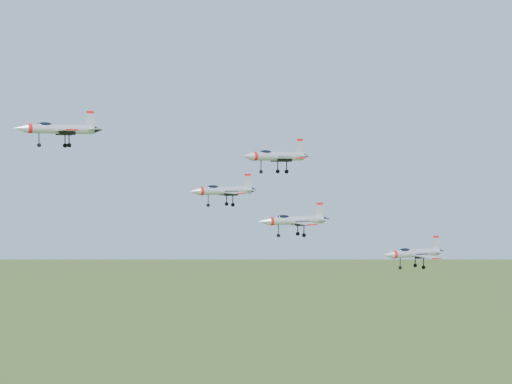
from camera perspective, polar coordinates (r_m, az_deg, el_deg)
jet_lead at (r=116.73m, az=-15.53°, el=4.90°), size 13.97×11.48×3.75m
jet_left_high at (r=118.32m, az=-2.64°, el=0.13°), size 12.77×10.49×3.42m
jet_right_high at (r=93.60m, az=1.60°, el=2.90°), size 11.03×9.13×2.95m
jet_left_low at (r=126.31m, az=3.07°, el=-2.26°), size 14.08×11.75×3.76m
jet_right_low at (r=118.59m, az=12.50°, el=-4.78°), size 12.24×10.16×3.27m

